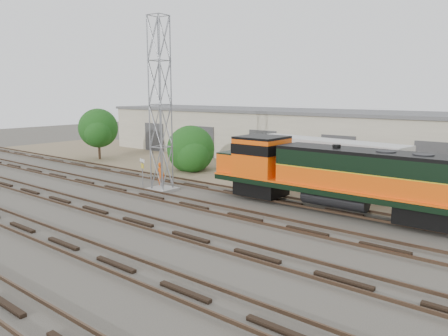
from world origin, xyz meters
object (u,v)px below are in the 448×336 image
Objects in this scene: locomotive at (331,174)px; semi_trailer at (329,159)px; signal_tower at (160,108)px; worker at (161,175)px.

semi_trailer is at bearing 116.56° from locomotive.
semi_trailer is (9.33, 7.97, -3.70)m from signal_tower.
locomotive is 12.86m from signal_tower.
locomotive is 1.34× the size of signal_tower.
locomotive is at bearing -55.56° from semi_trailer.
locomotive is 1.35× the size of semi_trailer.
worker is (-0.83, 0.66, -5.06)m from signal_tower.
signal_tower is 6.38× the size of worker.
signal_tower is at bearing -167.96° from locomotive.
locomotive is 13.07m from worker.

